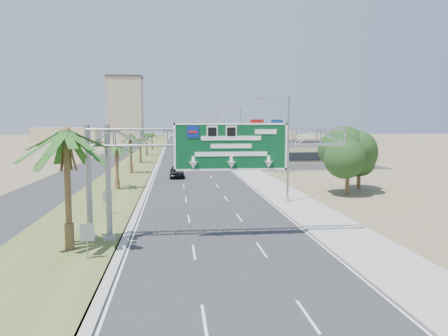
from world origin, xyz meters
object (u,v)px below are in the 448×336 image
at_px(car_left_lane, 177,172).
at_px(store_building, 302,152).
at_px(car_far, 177,151).
at_px(pole_sign_red_near, 257,129).
at_px(signal_mast, 215,137).
at_px(pole_sign_red_far, 231,132).
at_px(pole_sign_blue, 277,132).
at_px(palm_near, 66,133).
at_px(car_mid_lane, 201,162).
at_px(car_right_lane, 214,155).
at_px(sign_gantry, 206,146).

bearing_deg(car_left_lane, store_building, 42.92).
bearing_deg(car_far, pole_sign_red_near, -67.55).
distance_m(car_left_lane, car_far, 50.83).
height_order(signal_mast, pole_sign_red_far, signal_mast).
xyz_separation_m(pole_sign_blue, pole_sign_red_far, (-3.30, 27.95, -0.58)).
height_order(palm_near, store_building, palm_near).
height_order(car_far, pole_sign_red_near, pole_sign_red_near).
height_order(store_building, pole_sign_red_near, pole_sign_red_near).
xyz_separation_m(palm_near, car_mid_lane, (10.70, 50.22, -6.19)).
bearing_deg(car_left_lane, car_mid_lane, 74.25).
xyz_separation_m(car_mid_lane, pole_sign_red_far, (7.50, 16.55, 4.89)).
relative_size(signal_mast, pole_sign_red_far, 1.43).
distance_m(car_left_lane, pole_sign_red_far, 34.56).
bearing_deg(car_mid_lane, pole_sign_red_near, -9.00).
bearing_deg(signal_mast, car_left_lane, -105.16).
bearing_deg(car_right_lane, car_far, 116.66).
bearing_deg(sign_gantry, car_far, 90.90).
distance_m(palm_near, car_mid_lane, 51.72).
xyz_separation_m(car_far, pole_sign_red_far, (11.38, -18.68, 4.96)).
xyz_separation_m(car_left_lane, car_right_lane, (8.15, 33.67, -0.21)).
distance_m(car_right_lane, car_far, 18.83).
bearing_deg(palm_near, car_far, 85.43).
distance_m(sign_gantry, pole_sign_red_near, 48.48).
bearing_deg(pole_sign_blue, signal_mast, 105.82).
distance_m(palm_near, car_right_lane, 70.11).
bearing_deg(pole_sign_red_far, store_building, -33.99).
height_order(pole_sign_red_near, pole_sign_blue, pole_sign_red_near).
relative_size(palm_near, store_building, 0.46).
relative_size(palm_near, car_left_lane, 1.68).
bearing_deg(pole_sign_red_near, car_mid_lane, 171.87).
distance_m(store_building, car_right_lane, 19.60).
height_order(car_left_lane, car_right_lane, car_left_lane).
distance_m(car_left_lane, car_mid_lane, 16.17).
relative_size(store_building, pole_sign_blue, 2.17).
bearing_deg(pole_sign_blue, car_right_lane, 103.22).
xyz_separation_m(car_right_lane, pole_sign_blue, (6.93, -29.48, 5.57)).
bearing_deg(pole_sign_red_far, sign_gantry, -98.82).
bearing_deg(car_left_lane, signal_mast, 74.43).
bearing_deg(signal_mast, car_mid_lane, -104.95).
relative_size(sign_gantry, car_right_lane, 3.66).
height_order(sign_gantry, pole_sign_red_far, sign_gantry).
relative_size(sign_gantry, car_far, 3.64).
distance_m(car_mid_lane, pole_sign_red_far, 18.81).
xyz_separation_m(sign_gantry, signal_mast, (6.23, 62.05, -1.21)).
distance_m(pole_sign_red_near, pole_sign_red_far, 18.08).
relative_size(sign_gantry, signal_mast, 1.63).
bearing_deg(store_building, pole_sign_red_far, 146.01).
distance_m(palm_near, pole_sign_blue, 44.38).
height_order(store_building, pole_sign_red_far, pole_sign_red_far).
distance_m(car_far, pole_sign_red_far, 22.43).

